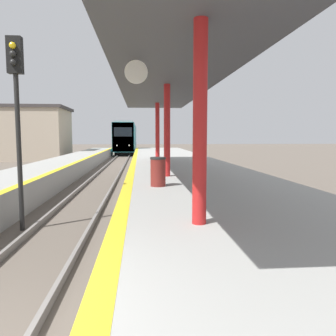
% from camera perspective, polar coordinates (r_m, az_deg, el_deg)
% --- Properties ---
extents(train, '(2.65, 20.78, 4.38)m').
position_cam_1_polar(train, '(49.72, -7.23, 5.24)').
color(train, black).
rests_on(train, ground).
extents(signal_near, '(0.36, 0.31, 4.90)m').
position_cam_1_polar(signal_near, '(9.21, -24.87, 11.01)').
color(signal_near, black).
rests_on(signal_near, ground).
extents(station_canopy, '(3.57, 20.03, 3.57)m').
position_cam_1_polar(station_canopy, '(12.26, -0.18, 14.54)').
color(station_canopy, red).
rests_on(station_canopy, platform_right).
extents(trash_bin, '(0.47, 0.47, 0.87)m').
position_cam_1_polar(trash_bin, '(9.72, -1.75, -0.63)').
color(trash_bin, maroon).
rests_on(trash_bin, platform_right).
extents(station_building, '(10.39, 6.43, 5.49)m').
position_cam_1_polar(station_building, '(37.54, -24.76, 5.52)').
color(station_building, tan).
rests_on(station_building, ground).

